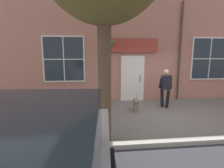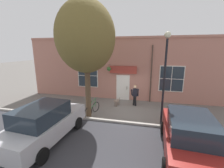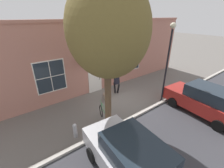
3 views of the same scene
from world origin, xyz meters
name	(u,v)px [view 3 (image 3 of 3)]	position (x,y,z in m)	size (l,w,h in m)	color
ground_plane	(119,100)	(0.00, 0.00, 0.00)	(90.00, 90.00, 0.00)	#66605B
curb_and_road	(210,158)	(5.85, 0.00, 0.02)	(10.10, 28.00, 0.12)	#B2ADA3
storefront_facade	(100,57)	(-2.34, -0.02, 2.57)	(0.95, 18.00, 5.15)	#B27566
pedestrian_walking	(117,82)	(-0.94, 0.48, 0.94)	(0.54, 0.58, 1.59)	black
dog_on_leash	(105,95)	(-0.56, -0.82, 0.39)	(0.95, 0.39, 0.60)	#7F6B5B
street_tree_by_curb	(109,33)	(1.73, -2.11, 4.71)	(3.66, 3.29, 6.84)	brown
leaning_bicycle	(105,115)	(1.26, -2.08, 0.38)	(1.71, 0.43, 1.01)	black
parked_car_nearest_curb	(132,160)	(4.46, -3.16, 0.88)	(4.41, 2.16, 1.75)	#B7B7BC
parked_car_mid_block	(204,100)	(4.12, 2.95, 0.88)	(4.41, 2.16, 1.75)	maroon
street_lamp	(169,54)	(1.86, 2.15, 3.25)	(0.32, 0.32, 5.00)	black
fire_hydrant	(75,130)	(1.38, -3.89, 0.40)	(0.34, 0.20, 0.77)	#99999E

